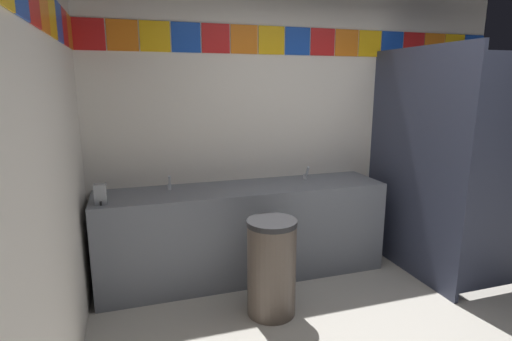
{
  "coord_description": "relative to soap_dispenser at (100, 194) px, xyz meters",
  "views": [
    {
      "loc": [
        -1.69,
        -1.84,
        1.75
      ],
      "look_at": [
        -0.73,
        1.19,
        1.06
      ],
      "focal_mm": 28.02,
      "sensor_mm": 36.0,
      "label": 1
    }
  ],
  "objects": [
    {
      "name": "vanity_counter",
      "position": [
        1.19,
        0.17,
        -0.49
      ],
      "size": [
        2.58,
        0.58,
        0.84
      ],
      "color": "slate",
      "rests_on": "ground_plane"
    },
    {
      "name": "trash_bin",
      "position": [
        1.21,
        -0.51,
        -0.54
      ],
      "size": [
        0.38,
        0.38,
        0.76
      ],
      "color": "brown",
      "rests_on": "ground_plane"
    },
    {
      "name": "wall_side",
      "position": [
        -0.19,
        -1.32,
        0.41
      ],
      "size": [
        0.09,
        3.57,
        2.65
      ],
      "color": "silver",
      "rests_on": "ground_plane"
    },
    {
      "name": "faucet_left",
      "position": [
        0.54,
        0.26,
        -0.03
      ],
      "size": [
        0.04,
        0.1,
        0.14
      ],
      "color": "silver",
      "rests_on": "vanity_counter"
    },
    {
      "name": "soap_dispenser",
      "position": [
        0.0,
        0.0,
        0.0
      ],
      "size": [
        0.09,
        0.09,
        0.16
      ],
      "color": "gray",
      "rests_on": "vanity_counter"
    },
    {
      "name": "wall_back",
      "position": [
        1.93,
        0.5,
        0.41
      ],
      "size": [
        4.17,
        0.09,
        2.65
      ],
      "color": "silver",
      "rests_on": "ground_plane"
    },
    {
      "name": "stall_divider",
      "position": [
        2.86,
        -0.44,
        0.11
      ],
      "size": [
        0.92,
        1.31,
        2.07
      ],
      "color": "#33384C",
      "rests_on": "ground_plane"
    },
    {
      "name": "toilet",
      "position": [
        3.15,
        0.08,
        -0.62
      ],
      "size": [
        0.39,
        0.49,
        0.74
      ],
      "color": "white",
      "rests_on": "ground_plane"
    },
    {
      "name": "faucet_right",
      "position": [
        1.83,
        0.26,
        -0.03
      ],
      "size": [
        0.04,
        0.1,
        0.14
      ],
      "color": "silver",
      "rests_on": "vanity_counter"
    }
  ]
}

